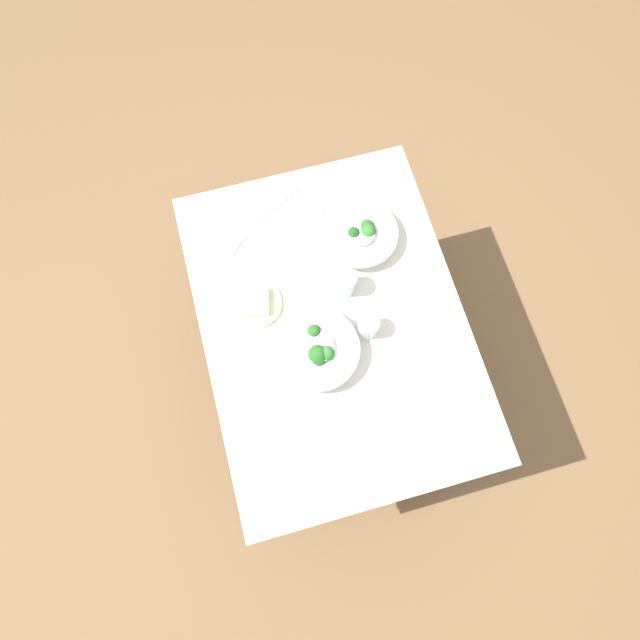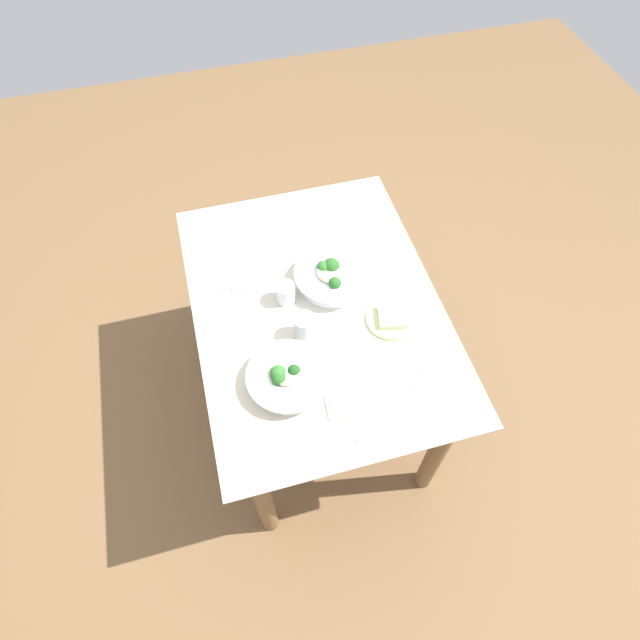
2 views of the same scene
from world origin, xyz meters
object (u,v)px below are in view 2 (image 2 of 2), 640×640
bread_side_plate (391,318)px  fork_by_far_bowl (418,374)px  napkin_folded_upper (348,394)px  water_glass_side (305,327)px  broccoli_bowl_far (331,276)px  fork_by_near_bowl (232,289)px  broccoli_bowl_near (287,378)px  water_glass_center (285,293)px  table_knife_left (380,419)px

bread_side_plate → fork_by_far_bowl: (0.23, 0.02, -0.01)m
bread_side_plate → napkin_folded_upper: bread_side_plate is taller
water_glass_side → fork_by_far_bowl: bearing=52.2°
broccoli_bowl_far → napkin_folded_upper: broccoli_bowl_far is taller
broccoli_bowl_far → fork_by_far_bowl: (0.45, 0.17, -0.03)m
napkin_folded_upper → fork_by_near_bowl: bearing=-151.0°
broccoli_bowl_near → water_glass_center: 0.34m
table_knife_left → napkin_folded_upper: (-0.11, -0.07, 0.00)m
fork_by_near_bowl → table_knife_left: same height
broccoli_bowl_near → table_knife_left: size_ratio=1.24×
fork_by_near_bowl → napkin_folded_upper: napkin_folded_upper is taller
broccoli_bowl_far → water_glass_center: (0.04, -0.18, 0.00)m
water_glass_side → napkin_folded_upper: water_glass_side is taller
broccoli_bowl_near → bread_side_plate: size_ratio=1.51×
water_glass_center → fork_by_near_bowl: (-0.10, -0.18, -0.04)m
water_glass_side → broccoli_bowl_far: bearing=142.8°
fork_by_far_bowl → napkin_folded_upper: size_ratio=0.48×
table_knife_left → bread_side_plate: bearing=37.5°
water_glass_side → fork_by_far_bowl: size_ratio=1.24×
bread_side_plate → fork_by_near_bowl: bread_side_plate is taller
bread_side_plate → water_glass_center: bearing=-118.8°
broccoli_bowl_far → fork_by_far_bowl: size_ratio=3.58×
water_glass_center → fork_by_far_bowl: water_glass_center is taller
fork_by_far_bowl → table_knife_left: same height
fork_by_far_bowl → bread_side_plate: bearing=51.8°
water_glass_side → fork_by_near_bowl: (-0.26, -0.21, -0.05)m
water_glass_center → bread_side_plate: bearing=61.2°
broccoli_bowl_near → napkin_folded_upper: bearing=62.1°
water_glass_center → water_glass_side: (0.16, 0.03, 0.01)m
bread_side_plate → water_glass_center: size_ratio=2.23×
broccoli_bowl_far → water_glass_center: bearing=-79.1°
fork_by_near_bowl → table_knife_left: bearing=150.7°
broccoli_bowl_far → water_glass_side: 0.25m
water_glass_center → napkin_folded_upper: (0.43, 0.11, -0.04)m
broccoli_bowl_far → water_glass_center: broccoli_bowl_far is taller
fork_by_far_bowl → table_knife_left: size_ratio=0.36×
table_knife_left → napkin_folded_upper: napkin_folded_upper is taller
broccoli_bowl_near → napkin_folded_upper: (0.09, 0.18, -0.03)m
broccoli_bowl_far → fork_by_near_bowl: broccoli_bowl_far is taller
water_glass_side → fork_by_near_bowl: size_ratio=1.12×
broccoli_bowl_far → napkin_folded_upper: size_ratio=1.74×
fork_by_far_bowl → napkin_folded_upper: 0.25m
fork_by_far_bowl → fork_by_near_bowl: same height
water_glass_center → water_glass_side: bearing=10.7°
water_glass_center → fork_by_near_bowl: size_ratio=0.92×
broccoli_bowl_near → broccoli_bowl_far: bearing=145.3°
fork_by_near_bowl → broccoli_bowl_near: bearing=135.6°
water_glass_center → broccoli_bowl_far: bearing=100.9°
broccoli_bowl_near → napkin_folded_upper: 0.20m
broccoli_bowl_far → bread_side_plate: size_ratio=1.57×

